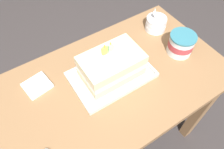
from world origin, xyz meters
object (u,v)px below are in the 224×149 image
at_px(birthday_cake, 111,65).
at_px(bowl_stack, 156,24).
at_px(napkin_pile, 37,85).
at_px(foil_tray, 111,75).
at_px(ice_cream_tub, 181,44).

bearing_deg(birthday_cake, bowl_stack, 20.47).
distance_m(birthday_cake, napkin_pile, 0.35).
height_order(foil_tray, ice_cream_tub, ice_cream_tub).
bearing_deg(ice_cream_tub, bowl_stack, 87.71).
height_order(birthday_cake, ice_cream_tub, birthday_cake).
bearing_deg(ice_cream_tub, napkin_pile, 164.68).
distance_m(foil_tray, napkin_pile, 0.35).
bearing_deg(bowl_stack, napkin_pile, -179.23).
distance_m(foil_tray, birthday_cake, 0.08).
relative_size(birthday_cake, bowl_stack, 2.27).
xyz_separation_m(birthday_cake, napkin_pile, (-0.32, 0.14, -0.07)).
bearing_deg(birthday_cake, foil_tray, -90.00).
relative_size(ice_cream_tub, napkin_pile, 1.02).
height_order(birthday_cake, napkin_pile, birthday_cake).
bearing_deg(bowl_stack, foil_tray, -159.52).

